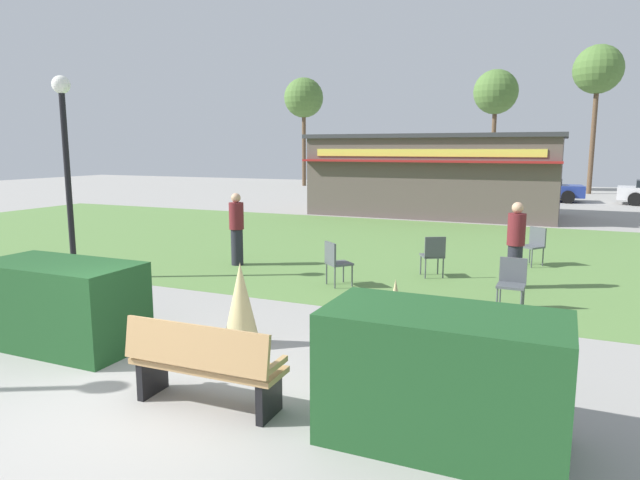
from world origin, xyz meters
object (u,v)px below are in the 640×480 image
at_px(cafe_chair_east, 534,243).
at_px(tree_center_bg, 304,99).
at_px(cafe_chair_center, 433,253).
at_px(parked_car_center_slot, 538,189).
at_px(trash_bin, 536,388).
at_px(tree_right_bg, 496,93).
at_px(parked_car_west_slot, 438,186).
at_px(cafe_chair_north, 335,260).
at_px(lamppost_mid, 66,153).
at_px(person_strolling, 237,229).
at_px(tree_left_bg, 598,71).
at_px(park_bench, 204,364).
at_px(food_kiosk, 435,175).
at_px(cafe_chair_west, 512,280).
at_px(person_standing, 516,245).

xyz_separation_m(cafe_chair_east, tree_center_bg, (-16.93, 23.32, 5.68)).
bearing_deg(cafe_chair_center, parked_car_center_slot, 86.51).
distance_m(trash_bin, tree_right_bg, 33.44).
distance_m(cafe_chair_center, parked_car_west_slot, 19.93).
bearing_deg(cafe_chair_center, cafe_chair_north, -136.82).
bearing_deg(tree_center_bg, parked_car_west_slot, -28.44).
distance_m(lamppost_mid, person_strolling, 3.93).
height_order(cafe_chair_north, tree_center_bg, tree_center_bg).
bearing_deg(cafe_chair_north, tree_left_bg, 78.83).
distance_m(cafe_chair_center, cafe_chair_north, 2.22).
xyz_separation_m(cafe_chair_center, cafe_chair_north, (-1.62, -1.52, 0.00)).
height_order(tree_left_bg, tree_center_bg, tree_left_bg).
bearing_deg(tree_left_bg, tree_right_bg, 173.53).
bearing_deg(park_bench, parked_car_west_slot, 96.69).
bearing_deg(person_strolling, lamppost_mid, -72.01).
bearing_deg(cafe_chair_east, cafe_chair_north, -133.29).
bearing_deg(cafe_chair_north, person_strolling, 161.39).
distance_m(food_kiosk, tree_center_bg, 19.33).
bearing_deg(person_strolling, cafe_chair_west, 49.41).
relative_size(park_bench, food_kiosk, 0.17).
xyz_separation_m(person_strolling, parked_car_center_slot, (5.69, 20.08, -0.22)).
height_order(cafe_chair_east, tree_center_bg, tree_center_bg).
distance_m(food_kiosk, tree_right_bg, 15.61).
bearing_deg(cafe_chair_west, food_kiosk, 107.45).
bearing_deg(tree_right_bg, cafe_chair_west, -82.53).
bearing_deg(cafe_chair_center, tree_right_bg, 94.28).
xyz_separation_m(person_strolling, parked_car_west_slot, (0.50, 20.08, -0.22)).
height_order(food_kiosk, tree_left_bg, tree_left_bg).
height_order(cafe_chair_center, parked_car_west_slot, parked_car_west_slot).
xyz_separation_m(trash_bin, cafe_chair_center, (-2.33, 6.19, 0.06)).
relative_size(trash_bin, cafe_chair_east, 1.05).
height_order(park_bench, tree_left_bg, tree_left_bg).
bearing_deg(cafe_chair_west, cafe_chair_east, 88.05).
bearing_deg(food_kiosk, lamppost_mid, -106.85).
bearing_deg(cafe_chair_west, tree_right_bg, 97.47).
bearing_deg(park_bench, tree_center_bg, 113.55).
distance_m(parked_car_center_slot, tree_right_bg, 9.44).
distance_m(cafe_chair_west, person_standing, 1.71).
height_order(person_strolling, tree_right_bg, tree_right_bg).
relative_size(lamppost_mid, parked_car_center_slot, 0.95).
distance_m(park_bench, tree_center_bg, 35.91).
height_order(park_bench, trash_bin, park_bench).
distance_m(cafe_chair_east, person_standing, 2.46).
xyz_separation_m(trash_bin, food_kiosk, (-4.82, 17.74, 1.17)).
bearing_deg(park_bench, tree_right_bg, 91.87).
relative_size(food_kiosk, tree_right_bg, 1.29).
bearing_deg(cafe_chair_north, park_bench, -82.36).
bearing_deg(tree_right_bg, person_strolling, -95.31).
relative_size(park_bench, cafe_chair_north, 1.92).
relative_size(cafe_chair_center, cafe_chair_north, 1.00).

